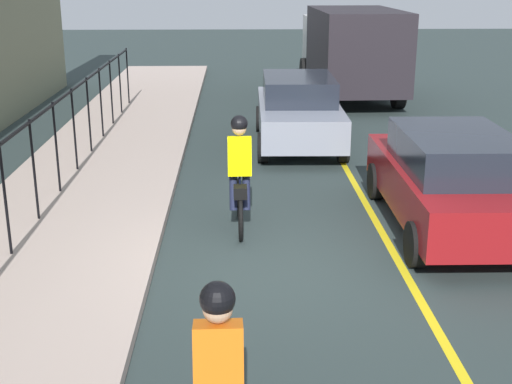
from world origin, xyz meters
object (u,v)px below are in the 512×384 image
at_px(cyclist_lead, 240,174).
at_px(box_truck_background, 351,48).
at_px(parked_sedan_rear, 298,110).
at_px(patrol_sedan, 451,179).

relative_size(cyclist_lead, box_truck_background, 0.27).
bearing_deg(parked_sedan_rear, patrol_sedan, 19.67).
xyz_separation_m(cyclist_lead, box_truck_background, (11.78, -3.59, 0.64)).
height_order(parked_sedan_rear, box_truck_background, box_truck_background).
distance_m(patrol_sedan, box_truck_background, 11.85).
bearing_deg(cyclist_lead, patrol_sedan, -91.82).
relative_size(cyclist_lead, patrol_sedan, 0.41).
height_order(patrol_sedan, box_truck_background, box_truck_background).
height_order(patrol_sedan, parked_sedan_rear, same).
relative_size(cyclist_lead, parked_sedan_rear, 0.41).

